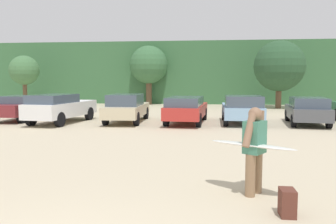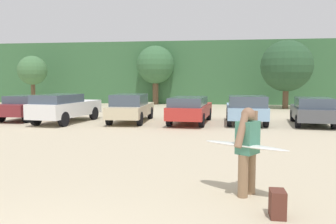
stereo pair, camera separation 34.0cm
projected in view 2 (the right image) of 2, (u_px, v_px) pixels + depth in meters
The scene contains 13 objects.
hillside_ridge at pixel (198, 74), 37.62m from camera, with size 108.00×12.00×5.79m, color #38663D.
tree_right at pixel (32, 71), 30.59m from camera, with size 2.55×2.55×4.34m.
tree_center_left at pixel (155, 65), 31.48m from camera, with size 3.44×3.44×5.32m.
tree_left at pixel (286, 66), 26.79m from camera, with size 3.95×3.95×5.28m.
parked_car_maroon at pixel (28, 107), 19.42m from camera, with size 1.90×4.15×1.37m.
parked_car_white at pixel (65, 107), 18.03m from camera, with size 2.29×4.79×1.50m.
parked_car_champagne at pixel (131, 107), 18.35m from camera, with size 1.85×4.70×1.49m.
parked_car_red at pixel (190, 109), 17.73m from camera, with size 2.09×4.80×1.38m.
parked_car_sky_blue at pixel (246, 109), 17.45m from camera, with size 1.96×4.09×1.46m.
parked_car_dark_gray at pixel (312, 110), 17.05m from camera, with size 2.16×4.23×1.37m.
person_adult at pixel (247, 146), 6.63m from camera, with size 0.54×0.69×1.70m.
surfboard_white at pixel (245, 146), 6.66m from camera, with size 1.74×1.30×0.12m.
backpack_dropped at pixel (278, 204), 5.61m from camera, with size 0.24×0.34×0.45m.
Camera 2 is at (2.20, -3.41, 2.22)m, focal length 37.14 mm.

